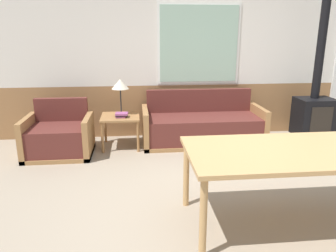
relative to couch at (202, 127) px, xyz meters
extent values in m
plane|color=gray|center=(0.02, -2.12, -0.27)|extent=(16.00, 16.00, 0.00)
cube|color=#996B42|center=(0.02, 0.51, 0.18)|extent=(7.20, 0.06, 0.89)
cube|color=silver|center=(0.02, 0.51, 1.53)|extent=(7.20, 0.06, 1.81)
cube|color=white|center=(0.00, 0.47, 1.30)|extent=(1.39, 0.01, 1.32)
cube|color=#99BCA8|center=(0.00, 0.47, 1.30)|extent=(1.31, 0.02, 1.24)
cube|color=#9E7042|center=(0.00, -0.02, -0.24)|extent=(1.94, 0.81, 0.06)
cube|color=#5B2823|center=(0.00, -0.04, -0.01)|extent=(1.78, 0.73, 0.39)
cube|color=#5B2823|center=(0.00, 0.34, 0.38)|extent=(1.78, 0.10, 0.38)
cube|color=#9E7042|center=(-0.93, -0.02, 0.03)|extent=(0.08, 0.81, 0.59)
cube|color=#9E7042|center=(0.93, -0.02, 0.03)|extent=(0.08, 0.81, 0.59)
cube|color=#9E7042|center=(-2.22, -0.34, -0.24)|extent=(0.95, 0.77, 0.06)
cube|color=#5B2823|center=(-2.22, -0.36, -0.02)|extent=(0.79, 0.69, 0.38)
cube|color=#5B2823|center=(-2.22, -0.01, 0.35)|extent=(0.79, 0.10, 0.35)
cube|color=#9E7042|center=(-2.65, -0.34, 0.02)|extent=(0.08, 0.77, 0.58)
cube|color=#9E7042|center=(-1.78, -0.34, 0.02)|extent=(0.08, 0.77, 0.58)
cube|color=#9E7042|center=(-1.32, -0.07, 0.22)|extent=(0.59, 0.59, 0.03)
cylinder|color=#9E7042|center=(-1.59, -0.33, -0.03)|extent=(0.04, 0.04, 0.48)
cylinder|color=#9E7042|center=(-1.06, -0.33, -0.03)|extent=(0.04, 0.04, 0.48)
cylinder|color=#9E7042|center=(-1.59, 0.20, -0.03)|extent=(0.04, 0.04, 0.48)
cylinder|color=#9E7042|center=(-1.06, 0.20, -0.03)|extent=(0.04, 0.04, 0.48)
cylinder|color=#262628|center=(-1.31, 0.04, 0.25)|extent=(0.14, 0.14, 0.02)
cylinder|color=#262628|center=(-1.31, 0.04, 0.45)|extent=(0.02, 0.02, 0.39)
cone|color=beige|center=(-1.31, 0.04, 0.72)|extent=(0.27, 0.27, 0.16)
cube|color=#994C84|center=(-1.31, -0.17, 0.25)|extent=(0.15, 0.11, 0.03)
cube|color=black|center=(-1.30, -0.16, 0.27)|extent=(0.20, 0.14, 0.02)
cube|color=#994C84|center=(-1.29, -0.16, 0.30)|extent=(0.20, 0.16, 0.03)
cube|color=tan|center=(0.31, -2.42, 0.46)|extent=(1.91, 0.97, 0.04)
cylinder|color=tan|center=(-0.58, -2.84, 0.09)|extent=(0.06, 0.06, 0.70)
cylinder|color=tan|center=(-0.58, -2.00, 0.09)|extent=(0.06, 0.06, 0.70)
cylinder|color=black|center=(1.61, -0.28, -0.22)|extent=(0.04, 0.04, 0.10)
cylinder|color=black|center=(2.09, -0.28, -0.22)|extent=(0.04, 0.04, 0.10)
cylinder|color=black|center=(1.61, 0.09, -0.22)|extent=(0.04, 0.04, 0.10)
cylinder|color=black|center=(2.09, 0.09, -0.22)|extent=(0.04, 0.04, 0.10)
cube|color=black|center=(1.85, -0.10, 0.15)|extent=(0.59, 0.46, 0.62)
cube|color=black|center=(1.85, -0.33, 0.15)|extent=(0.35, 0.01, 0.44)
cylinder|color=black|center=(1.85, -0.05, 1.33)|extent=(0.13, 0.13, 1.75)
camera|label=1|loc=(-1.09, -5.06, 1.49)|focal=35.00mm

